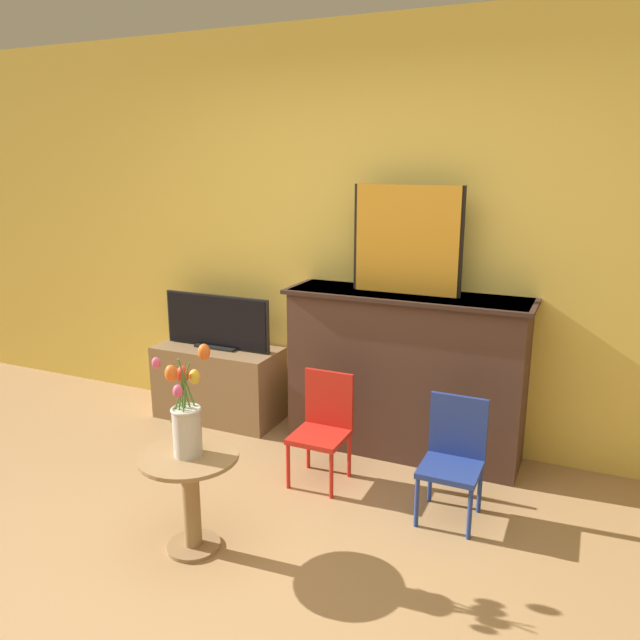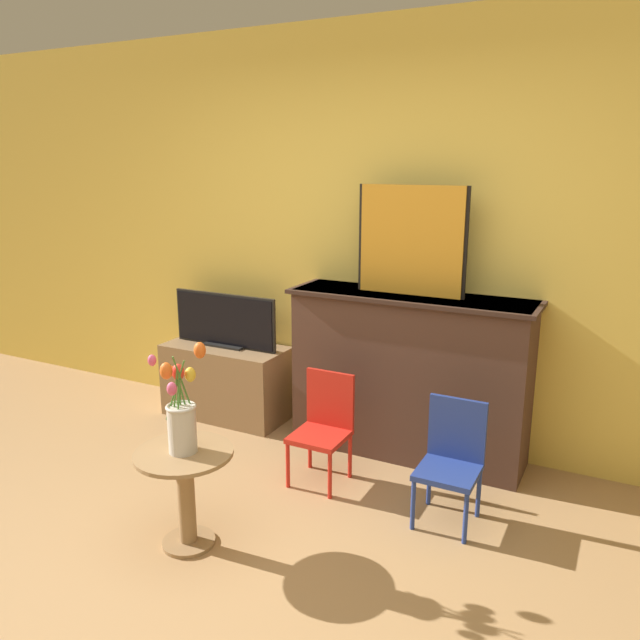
% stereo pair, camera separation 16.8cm
% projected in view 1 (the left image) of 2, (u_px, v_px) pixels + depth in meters
% --- Properties ---
extents(ground_plane, '(14.00, 14.00, 0.00)m').
position_uv_depth(ground_plane, '(193.00, 629.00, 2.53)').
color(ground_plane, '#A87F51').
extents(wall_back, '(8.00, 0.06, 2.70)m').
position_uv_depth(wall_back, '(375.00, 238.00, 4.08)').
color(wall_back, '#EAC651').
rests_on(wall_back, ground).
extents(fireplace_mantel, '(1.53, 0.44, 1.05)m').
position_uv_depth(fireplace_mantel, '(405.00, 372.00, 3.96)').
color(fireplace_mantel, '#4C3328').
rests_on(fireplace_mantel, ground).
extents(painting, '(0.68, 0.03, 0.66)m').
position_uv_depth(painting, '(407.00, 240.00, 3.76)').
color(painting, black).
rests_on(painting, fireplace_mantel).
extents(tv_stand, '(0.91, 0.42, 0.54)m').
position_uv_depth(tv_stand, '(219.00, 383.00, 4.55)').
color(tv_stand, olive).
rests_on(tv_stand, ground).
extents(tv_monitor, '(0.84, 0.12, 0.39)m').
position_uv_depth(tv_monitor, '(217.00, 322.00, 4.44)').
color(tv_monitor, black).
rests_on(tv_monitor, tv_stand).
extents(chair_red, '(0.30, 0.30, 0.65)m').
position_uv_depth(chair_red, '(323.00, 423.00, 3.65)').
color(chair_red, red).
rests_on(chair_red, ground).
extents(chair_blue, '(0.30, 0.30, 0.65)m').
position_uv_depth(chair_blue, '(454.00, 453.00, 3.27)').
color(chair_blue, navy).
rests_on(chair_blue, ground).
extents(side_table, '(0.47, 0.47, 0.50)m').
position_uv_depth(side_table, '(190.00, 487.00, 2.98)').
color(side_table, '#99754C').
rests_on(side_table, ground).
extents(vase_tulips, '(0.22, 0.26, 0.51)m').
position_uv_depth(vase_tulips, '(186.00, 417.00, 2.90)').
color(vase_tulips, beige).
rests_on(vase_tulips, side_table).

